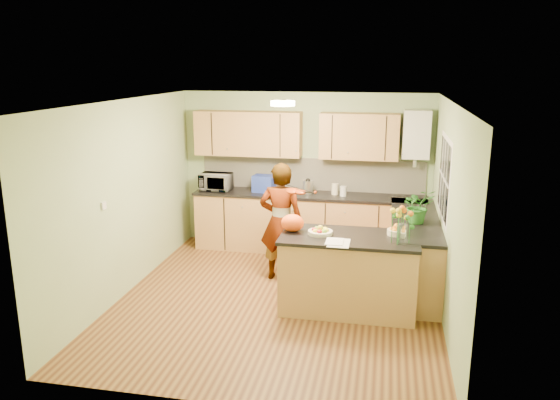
# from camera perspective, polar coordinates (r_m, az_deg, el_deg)

# --- Properties ---
(floor) EXTENTS (4.50, 4.50, 0.00)m
(floor) POSITION_cam_1_polar(r_m,az_deg,el_deg) (7.08, -0.20, -10.38)
(floor) COLOR #512C17
(floor) RESTS_ON ground
(ceiling) EXTENTS (4.00, 4.50, 0.02)m
(ceiling) POSITION_cam_1_polar(r_m,az_deg,el_deg) (6.46, -0.22, 10.23)
(ceiling) COLOR silver
(ceiling) RESTS_ON wall_back
(wall_back) EXTENTS (4.00, 0.02, 2.50)m
(wall_back) POSITION_cam_1_polar(r_m,az_deg,el_deg) (8.82, 2.67, 3.09)
(wall_back) COLOR #8FA878
(wall_back) RESTS_ON floor
(wall_front) EXTENTS (4.00, 0.02, 2.50)m
(wall_front) POSITION_cam_1_polar(r_m,az_deg,el_deg) (4.58, -5.81, -7.58)
(wall_front) COLOR #8FA878
(wall_front) RESTS_ON floor
(wall_left) EXTENTS (0.02, 4.50, 2.50)m
(wall_left) POSITION_cam_1_polar(r_m,az_deg,el_deg) (7.31, -15.77, 0.23)
(wall_left) COLOR #8FA878
(wall_left) RESTS_ON floor
(wall_right) EXTENTS (0.02, 4.50, 2.50)m
(wall_right) POSITION_cam_1_polar(r_m,az_deg,el_deg) (6.58, 17.13, -1.39)
(wall_right) COLOR #8FA878
(wall_right) RESTS_ON floor
(back_counter) EXTENTS (3.64, 0.62, 0.94)m
(back_counter) POSITION_cam_1_polar(r_m,az_deg,el_deg) (8.71, 2.97, -2.35)
(back_counter) COLOR #A17540
(back_counter) RESTS_ON floor
(right_counter) EXTENTS (0.62, 2.24, 0.94)m
(right_counter) POSITION_cam_1_polar(r_m,az_deg,el_deg) (7.59, 13.83, -5.26)
(right_counter) COLOR #A17540
(right_counter) RESTS_ON floor
(splashback) EXTENTS (3.60, 0.02, 0.52)m
(splashback) POSITION_cam_1_polar(r_m,az_deg,el_deg) (8.81, 3.30, 2.72)
(splashback) COLOR beige
(splashback) RESTS_ON back_counter
(upper_cabinets) EXTENTS (3.20, 0.34, 0.70)m
(upper_cabinets) POSITION_cam_1_polar(r_m,az_deg,el_deg) (8.59, 1.38, 6.85)
(upper_cabinets) COLOR #A17540
(upper_cabinets) RESTS_ON wall_back
(boiler) EXTENTS (0.40, 0.30, 0.86)m
(boiler) POSITION_cam_1_polar(r_m,az_deg,el_deg) (8.48, 14.07, 6.66)
(boiler) COLOR silver
(boiler) RESTS_ON wall_back
(window_right) EXTENTS (0.01, 1.30, 1.05)m
(window_right) POSITION_cam_1_polar(r_m,az_deg,el_deg) (7.09, 16.78, 2.23)
(window_right) COLOR silver
(window_right) RESTS_ON wall_right
(light_switch) EXTENTS (0.02, 0.09, 0.09)m
(light_switch) POSITION_cam_1_polar(r_m,az_deg,el_deg) (6.78, -17.94, -0.56)
(light_switch) COLOR silver
(light_switch) RESTS_ON wall_left
(ceiling_lamp) EXTENTS (0.30, 0.30, 0.07)m
(ceiling_lamp) POSITION_cam_1_polar(r_m,az_deg,el_deg) (6.76, 0.29, 10.07)
(ceiling_lamp) COLOR #FFEABF
(ceiling_lamp) RESTS_ON ceiling
(peninsula_island) EXTENTS (1.64, 0.84, 0.94)m
(peninsula_island) POSITION_cam_1_polar(r_m,az_deg,el_deg) (6.72, 7.14, -7.54)
(peninsula_island) COLOR #A17540
(peninsula_island) RESTS_ON floor
(fruit_dish) EXTENTS (0.30, 0.30, 0.10)m
(fruit_dish) POSITION_cam_1_polar(r_m,az_deg,el_deg) (6.58, 4.23, -3.22)
(fruit_dish) COLOR beige
(fruit_dish) RESTS_ON peninsula_island
(orange_bowl) EXTENTS (0.23, 0.23, 0.13)m
(orange_bowl) POSITION_cam_1_polar(r_m,az_deg,el_deg) (6.68, 12.09, -3.12)
(orange_bowl) COLOR beige
(orange_bowl) RESTS_ON peninsula_island
(flower_vase) EXTENTS (0.27, 0.27, 0.51)m
(flower_vase) POSITION_cam_1_polar(r_m,az_deg,el_deg) (6.28, 12.71, -1.59)
(flower_vase) COLOR silver
(flower_vase) RESTS_ON peninsula_island
(orange_bag) EXTENTS (0.35, 0.32, 0.21)m
(orange_bag) POSITION_cam_1_polar(r_m,az_deg,el_deg) (6.65, 1.31, -2.41)
(orange_bag) COLOR #F95014
(orange_bag) RESTS_ON peninsula_island
(papers) EXTENTS (0.25, 0.34, 0.01)m
(papers) POSITION_cam_1_polar(r_m,az_deg,el_deg) (6.28, 6.16, -4.47)
(papers) COLOR white
(papers) RESTS_ON peninsula_island
(violinist) EXTENTS (0.60, 0.40, 1.65)m
(violinist) POSITION_cam_1_polar(r_m,az_deg,el_deg) (7.48, 0.11, -2.29)
(violinist) COLOR tan
(violinist) RESTS_ON floor
(violin) EXTENTS (0.58, 0.50, 0.14)m
(violin) POSITION_cam_1_polar(r_m,az_deg,el_deg) (7.11, 1.36, 0.95)
(violin) COLOR #571A05
(violin) RESTS_ON violinist
(microwave) EXTENTS (0.50, 0.35, 0.27)m
(microwave) POSITION_cam_1_polar(r_m,az_deg,el_deg) (8.86, -6.72, 1.90)
(microwave) COLOR silver
(microwave) RESTS_ON back_counter
(blue_box) EXTENTS (0.36, 0.28, 0.26)m
(blue_box) POSITION_cam_1_polar(r_m,az_deg,el_deg) (8.70, -1.71, 1.73)
(blue_box) COLOR #213599
(blue_box) RESTS_ON back_counter
(kettle) EXTENTS (0.15, 0.15, 0.28)m
(kettle) POSITION_cam_1_polar(r_m,az_deg,el_deg) (8.57, 2.93, 1.42)
(kettle) COLOR silver
(kettle) RESTS_ON back_counter
(jar_cream) EXTENTS (0.14, 0.14, 0.17)m
(jar_cream) POSITION_cam_1_polar(r_m,az_deg,el_deg) (8.57, 5.77, 1.15)
(jar_cream) COLOR beige
(jar_cream) RESTS_ON back_counter
(jar_white) EXTENTS (0.13, 0.13, 0.16)m
(jar_white) POSITION_cam_1_polar(r_m,az_deg,el_deg) (8.47, 6.62, 0.92)
(jar_white) COLOR silver
(jar_white) RESTS_ON back_counter
(potted_plant) EXTENTS (0.50, 0.47, 0.45)m
(potted_plant) POSITION_cam_1_polar(r_m,az_deg,el_deg) (7.19, 14.22, -0.59)
(potted_plant) COLOR #2B7326
(potted_plant) RESTS_ON right_counter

